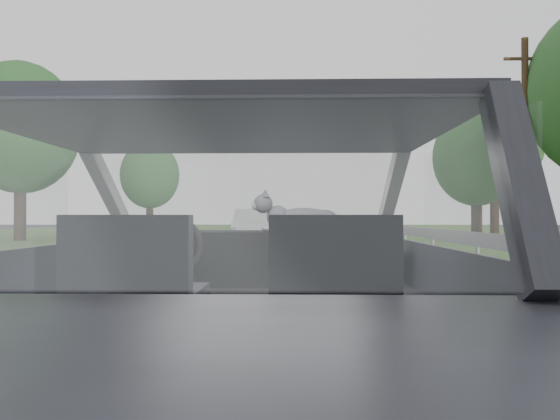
# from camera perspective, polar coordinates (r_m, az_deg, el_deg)

# --- Properties ---
(subject_car) EXTENTS (1.80, 4.00, 1.45)m
(subject_car) POSITION_cam_1_polar(r_m,az_deg,el_deg) (2.52, -4.18, -8.87)
(subject_car) COLOR black
(subject_car) RESTS_ON ground
(dashboard) EXTENTS (1.58, 0.45, 0.30)m
(dashboard) POSITION_cam_1_polar(r_m,az_deg,el_deg) (3.12, -3.06, -4.97)
(dashboard) COLOR black
(dashboard) RESTS_ON subject_car
(driver_seat) EXTENTS (0.50, 0.72, 0.42)m
(driver_seat) POSITION_cam_1_polar(r_m,az_deg,el_deg) (2.29, -14.96, -5.75)
(driver_seat) COLOR black
(driver_seat) RESTS_ON subject_car
(passenger_seat) EXTENTS (0.50, 0.72, 0.42)m
(passenger_seat) POSITION_cam_1_polar(r_m,az_deg,el_deg) (2.20, 5.53, -5.97)
(passenger_seat) COLOR black
(passenger_seat) RESTS_ON subject_car
(steering_wheel) EXTENTS (0.36, 0.36, 0.04)m
(steering_wheel) POSITION_cam_1_polar(r_m,az_deg,el_deg) (2.89, -11.48, -3.91)
(steering_wheel) COLOR black
(steering_wheel) RESTS_ON dashboard
(cat) EXTENTS (0.53, 0.26, 0.23)m
(cat) POSITION_cam_1_polar(r_m,az_deg,el_deg) (3.06, 2.52, -0.84)
(cat) COLOR slate
(cat) RESTS_ON dashboard
(guardrail) EXTENTS (0.05, 90.00, 0.32)m
(guardrail) POSITION_cam_1_polar(r_m,az_deg,el_deg) (13.13, 19.44, -2.85)
(guardrail) COLOR gray
(guardrail) RESTS_ON ground
(other_car) EXTENTS (1.78, 4.28, 1.39)m
(other_car) POSITION_cam_1_polar(r_m,az_deg,el_deg) (21.86, -2.78, -1.70)
(other_car) COLOR silver
(other_car) RESTS_ON ground
(highway_sign) EXTENTS (0.24, 1.13, 2.82)m
(highway_sign) POSITION_cam_1_polar(r_m,az_deg,el_deg) (28.68, 11.50, -0.02)
(highway_sign) COLOR #0F5A1C
(highway_sign) RESTS_ON ground
(utility_pole) EXTENTS (0.31, 0.31, 7.56)m
(utility_pole) POSITION_cam_1_polar(r_m,az_deg,el_deg) (21.74, 24.26, 6.49)
(utility_pole) COLOR black
(utility_pole) RESTS_ON ground
(tree_2) EXTENTS (4.76, 4.76, 5.70)m
(tree_2) POSITION_cam_1_polar(r_m,az_deg,el_deg) (25.53, 19.84, 3.32)
(tree_2) COLOR #265A27
(tree_2) RESTS_ON ground
(tree_3) EXTENTS (6.17, 6.17, 8.80)m
(tree_3) POSITION_cam_1_polar(r_m,az_deg,el_deg) (35.69, 21.49, 4.69)
(tree_3) COLOR #265A27
(tree_3) RESTS_ON ground
(tree_5) EXTENTS (5.37, 5.37, 7.80)m
(tree_5) POSITION_cam_1_polar(r_m,az_deg,el_deg) (27.14, -25.49, 5.33)
(tree_5) COLOR #265A27
(tree_5) RESTS_ON ground
(tree_6) EXTENTS (4.66, 4.66, 6.03)m
(tree_6) POSITION_cam_1_polar(r_m,az_deg,el_deg) (38.17, -13.44, 2.23)
(tree_6) COLOR #265A27
(tree_6) RESTS_ON ground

